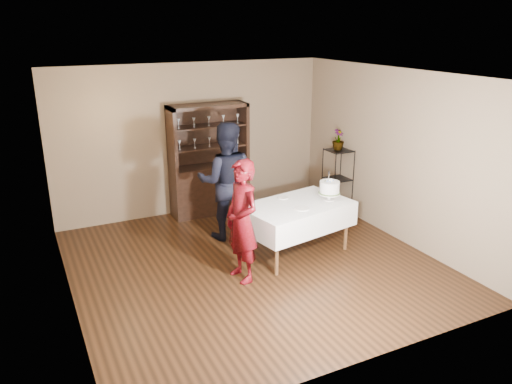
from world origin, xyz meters
TOP-DOWN VIEW (x-y plane):
  - floor at (0.00, 0.00)m, footprint 5.00×5.00m
  - ceiling at (0.00, 0.00)m, footprint 5.00×5.00m
  - back_wall at (0.00, 2.50)m, footprint 5.00×0.02m
  - wall_left at (-2.50, 0.00)m, footprint 0.02×5.00m
  - wall_right at (2.50, 0.00)m, footprint 0.02×5.00m
  - china_hutch at (0.20, 2.25)m, footprint 1.40×0.48m
  - plant_etagere at (2.28, 1.20)m, footprint 0.42×0.42m
  - cake_table at (0.74, 0.05)m, footprint 1.74×1.25m
  - woman at (-0.32, -0.32)m, footprint 0.48×0.66m
  - man at (0.04, 1.08)m, footprint 1.13×1.02m
  - cake at (1.27, -0.01)m, footprint 0.33×0.33m
  - plate_near at (0.69, -0.17)m, footprint 0.29×0.29m
  - plate_far at (0.68, 0.36)m, footprint 0.20×0.20m
  - potted_plant at (2.27, 1.23)m, footprint 0.27×0.27m

SIDE VIEW (x-z plane):
  - floor at x=0.00m, z-range 0.00..0.00m
  - cake_table at x=0.74m, z-range 0.21..1.01m
  - plant_etagere at x=2.28m, z-range 0.05..1.25m
  - china_hutch at x=0.20m, z-range -0.34..1.66m
  - plate_near at x=0.69m, z-range 0.80..0.81m
  - plate_far at x=0.68m, z-range 0.80..0.81m
  - woman at x=-0.32m, z-range 0.00..1.69m
  - man at x=0.04m, z-range 0.00..1.90m
  - cake at x=1.27m, z-range 0.75..1.21m
  - back_wall at x=0.00m, z-range 0.00..2.70m
  - wall_left at x=-2.50m, z-range 0.00..2.70m
  - wall_right at x=2.50m, z-range 0.00..2.70m
  - potted_plant at x=2.27m, z-range 1.19..1.56m
  - ceiling at x=0.00m, z-range 2.70..2.70m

